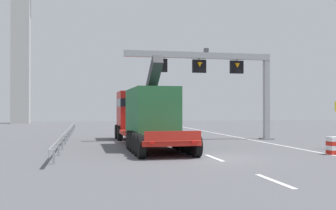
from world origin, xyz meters
name	(u,v)px	position (x,y,z in m)	size (l,w,h in m)	color
ground	(214,158)	(0.00, 0.00, 0.00)	(112.00, 112.00, 0.00)	#5B5B60
lane_markings	(147,132)	(0.02, 21.22, 0.01)	(0.20, 57.03, 0.01)	silver
edge_line_right	(240,138)	(6.20, 12.00, 0.01)	(0.20, 63.00, 0.01)	silver
overhead_lane_gantry	(218,70)	(3.70, 10.19, 5.28)	(11.40, 0.90, 6.84)	#9EA0A5
heavy_haul_truck_red	(144,114)	(-2.19, 7.91, 1.99)	(3.19, 14.10, 5.30)	red
guardrail_left	(69,131)	(-7.33, 14.54, 0.56)	(0.13, 33.07, 0.76)	#999EA3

